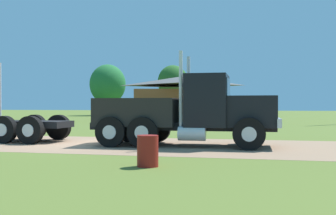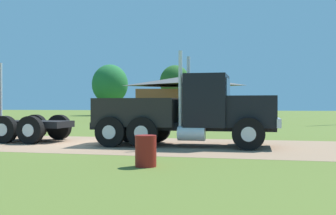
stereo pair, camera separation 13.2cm
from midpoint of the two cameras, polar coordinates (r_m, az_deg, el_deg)
name	(u,v)px [view 2 (the right image)]	position (r m, az deg, el deg)	size (l,w,h in m)	color
ground_plane	(79,143)	(17.31, -12.11, -4.95)	(200.00, 200.00, 0.00)	#576929
dirt_track	(79,143)	(17.31, -12.11, -4.93)	(120.00, 6.78, 0.01)	#977559
truck_foreground_white	(186,112)	(15.94, 2.78, -0.70)	(7.29, 2.74, 3.61)	black
steel_barrel	(146,151)	(10.61, -2.78, -6.09)	(0.56, 0.56, 0.81)	maroon
shed_building	(184,99)	(42.03, 2.31, 1.17)	(10.24, 9.31, 4.54)	brown
tree_left	(110,84)	(62.38, -8.07, 3.24)	(5.44, 5.44, 7.73)	#513823
tree_mid	(175,82)	(52.53, 1.05, 3.59)	(3.91, 3.91, 6.72)	#513823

